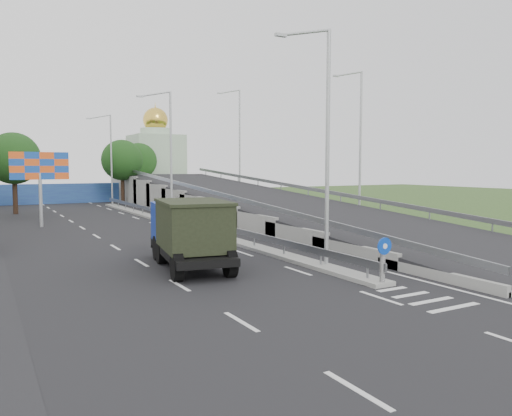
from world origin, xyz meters
TOP-DOWN VIEW (x-y plane):
  - ground at (0.00, 0.00)m, footprint 160.00×160.00m
  - road_surface at (-3.00, 20.00)m, footprint 26.00×90.00m
  - median at (0.00, 24.00)m, footprint 1.00×44.00m
  - overpass_ramp at (7.50, 24.00)m, footprint 10.00×50.00m
  - median_guardrail at (0.00, 24.00)m, footprint 0.09×44.00m
  - sign_bollard at (0.00, 2.17)m, footprint 0.64×0.23m
  - lamp_post_near at (0.11, 6.00)m, footprint 2.74×0.18m
  - lamp_post_mid at (0.11, 26.00)m, footprint 2.74×0.18m
  - lamp_post_far at (0.11, 46.00)m, footprint 2.74×0.18m
  - blue_wall at (-4.00, 52.00)m, footprint 30.00×0.50m
  - church at (10.00, 60.00)m, footprint 7.00×7.00m
  - billboard at (-9.00, 28.00)m, footprint 4.00×0.24m
  - tree_left_mid at (-10.00, 40.00)m, footprint 4.80×4.80m
  - tree_median_far at (2.00, 48.00)m, footprint 4.80×4.80m
  - tree_ramp_far at (6.00, 55.00)m, footprint 4.80×4.80m
  - dump_truck at (-4.84, 9.19)m, footprint 3.54×7.15m

SIDE VIEW (x-z plane):
  - ground at x=0.00m, z-range 0.00..0.00m
  - road_surface at x=-3.00m, z-range -0.02..0.02m
  - median at x=0.00m, z-range 0.00..0.20m
  - median_guardrail at x=0.00m, z-range 0.39..1.10m
  - sign_bollard at x=0.00m, z-range 0.20..1.87m
  - blue_wall at x=-4.00m, z-range 0.00..2.40m
  - dump_truck at x=-4.84m, z-range 0.16..3.18m
  - overpass_ramp at x=7.50m, z-range 0.00..3.50m
  - billboard at x=-9.00m, z-range 1.44..6.94m
  - tree_left_mid at x=-10.00m, z-range 1.38..8.98m
  - tree_median_far at x=2.00m, z-range 1.38..8.98m
  - tree_ramp_far at x=6.00m, z-range 1.38..8.98m
  - church at x=10.00m, z-range -1.59..12.21m
  - lamp_post_near at x=0.11m, z-range 0.77..10.85m
  - lamp_post_mid at x=0.11m, z-range 0.77..10.85m
  - lamp_post_far at x=0.11m, z-range 0.77..10.85m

